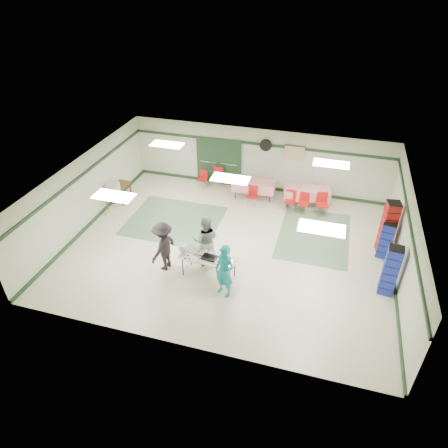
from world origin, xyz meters
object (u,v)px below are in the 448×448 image
(volunteer_dark, at_px, (163,246))
(dining_table_b, at_px, (254,185))
(volunteer_teal, at_px, (225,271))
(crate_stack_blue_b, at_px, (390,271))
(chair_d, at_px, (253,194))
(chair_c, at_px, (322,202))
(office_printer, at_px, (113,187))
(crate_stack_red, at_px, (388,228))
(printer_table, at_px, (121,187))
(dining_table_a, at_px, (307,193))
(serving_table, at_px, (208,258))
(volunteer_grey, at_px, (206,240))
(chair_a, at_px, (304,201))
(broom, at_px, (106,200))
(chair_b, at_px, (290,198))
(chair_loose_b, at_px, (203,177))
(chair_loose_a, at_px, (218,175))
(crate_stack_blue_a, at_px, (386,240))

(volunteer_dark, height_order, dining_table_b, volunteer_dark)
(volunteer_teal, xyz_separation_m, crate_stack_blue_b, (4.67, 1.44, -0.05))
(chair_d, distance_m, crate_stack_blue_b, 6.38)
(chair_c, distance_m, office_printer, 8.25)
(crate_stack_red, xyz_separation_m, printer_table, (-10.30, 0.61, -0.35))
(volunteer_teal, bearing_deg, dining_table_a, 96.36)
(serving_table, distance_m, chair_c, 5.67)
(volunteer_grey, xyz_separation_m, office_printer, (-4.63, 2.30, 0.02))
(chair_a, height_order, office_printer, office_printer)
(chair_c, height_order, printer_table, chair_c)
(volunteer_teal, relative_size, office_printer, 3.83)
(volunteer_dark, distance_m, broom, 4.26)
(volunteer_dark, xyz_separation_m, chair_b, (3.39, 4.72, -0.34))
(chair_d, distance_m, chair_loose_b, 2.57)
(chair_loose_a, relative_size, office_printer, 1.99)
(serving_table, bearing_deg, crate_stack_blue_b, 14.43)
(chair_b, relative_size, crate_stack_red, 0.44)
(dining_table_a, relative_size, chair_a, 2.31)
(serving_table, bearing_deg, broom, 160.24)
(serving_table, distance_m, chair_d, 4.73)
(volunteer_dark, bearing_deg, chair_a, 152.81)
(chair_a, bearing_deg, crate_stack_blue_b, -45.90)
(crate_stack_blue_a, height_order, printer_table, crate_stack_blue_a)
(crate_stack_blue_b, bearing_deg, dining_table_b, 138.66)
(volunteer_grey, height_order, crate_stack_blue_b, volunteer_grey)
(office_printer, bearing_deg, chair_c, 5.17)
(dining_table_b, height_order, printer_table, dining_table_b)
(chair_loose_b, distance_m, printer_table, 3.52)
(dining_table_b, bearing_deg, office_printer, -158.69)
(volunteer_grey, distance_m, chair_c, 5.35)
(chair_loose_a, distance_m, office_printer, 4.51)
(serving_table, bearing_deg, dining_table_a, 70.97)
(broom, bearing_deg, crate_stack_blue_a, 15.05)
(dining_table_b, bearing_deg, dining_table_a, -3.19)
(crate_stack_blue_a, bearing_deg, printer_table, 175.15)
(volunteer_dark, bearing_deg, volunteer_grey, 129.57)
(dining_table_b, distance_m, chair_c, 2.91)
(chair_loose_a, relative_size, crate_stack_blue_b, 0.55)
(chair_a, relative_size, chair_d, 1.02)
(chair_loose_b, distance_m, office_printer, 3.91)
(volunteer_teal, bearing_deg, crate_stack_blue_a, 57.93)
(chair_c, height_order, broom, broom)
(volunteer_grey, height_order, crate_stack_red, crate_stack_red)
(volunteer_grey, height_order, printer_table, volunteer_grey)
(crate_stack_red, bearing_deg, chair_c, 140.85)
(dining_table_b, relative_size, crate_stack_blue_b, 1.06)
(volunteer_teal, height_order, chair_loose_b, volunteer_teal)
(volunteer_grey, xyz_separation_m, crate_stack_red, (5.67, 2.27, 0.07))
(chair_a, bearing_deg, crate_stack_blue_a, -28.16)
(chair_loose_b, bearing_deg, broom, -123.03)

